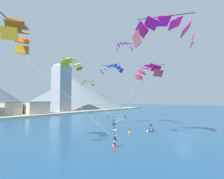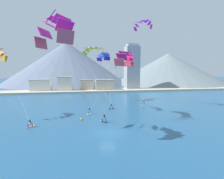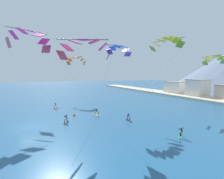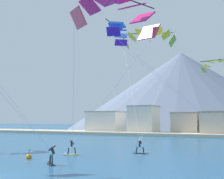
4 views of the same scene
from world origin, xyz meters
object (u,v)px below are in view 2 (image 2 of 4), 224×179
parafoil_kite_near_lead (95,51)px  parafoil_kite_distant_low_drift (122,65)px  kitesurfer_near_lead (112,107)px  kitesurfer_mid_center (31,124)px  parafoil_kite_far_left (54,30)px  kitesurfer_near_trail (143,104)px  kitesurfer_far_left (104,119)px  parafoil_kite_distant_high_outer (143,24)px  parafoil_kite_near_trail (104,56)px  race_marker_buoy (82,119)px  kitesurfer_far_right (89,112)px  parafoil_kite_far_right (125,57)px

parafoil_kite_near_lead → parafoil_kite_distant_low_drift: parafoil_kite_near_lead is taller
kitesurfer_near_lead → parafoil_kite_near_lead: 20.64m
kitesurfer_mid_center → parafoil_kite_far_left: size_ratio=0.10×
parafoil_kite_far_left → parafoil_kite_distant_low_drift: bearing=60.6°
kitesurfer_near_trail → kitesurfer_near_lead: bearing=-164.4°
kitesurfer_far_left → parafoil_kite_distant_high_outer: parafoil_kite_distant_high_outer is taller
parafoil_kite_near_trail → race_marker_buoy: parafoil_kite_near_trail is taller
kitesurfer_near_trail → parafoil_kite_near_trail: size_ratio=0.12×
parafoil_kite_near_lead → kitesurfer_far_right: bearing=-100.3°
parafoil_kite_distant_high_outer → parafoil_kite_distant_low_drift: size_ratio=0.94×
kitesurfer_far_right → parafoil_kite_near_trail: size_ratio=0.12×
kitesurfer_far_right → parafoil_kite_far_right: size_ratio=0.13×
kitesurfer_near_lead → parafoil_kite_near_trail: (-2.37, -0.91, 13.58)m
kitesurfer_near_lead → kitesurfer_far_left: bearing=-108.6°
parafoil_kite_near_lead → kitesurfer_far_left: bearing=-91.0°
parafoil_kite_near_trail → kitesurfer_near_lead: bearing=21.0°
kitesurfer_near_trail → parafoil_kite_distant_low_drift: parafoil_kite_distant_low_drift is taller
kitesurfer_far_right → parafoil_kite_far_left: size_ratio=0.10×
parafoil_kite_far_left → parafoil_kite_distant_high_outer: size_ratio=3.60×
kitesurfer_mid_center → parafoil_kite_near_lead: bearing=59.8°
parafoil_kite_far_left → parafoil_kite_near_lead: bearing=73.6°
kitesurfer_far_right → parafoil_kite_distant_high_outer: (15.59, 6.85, 22.80)m
parafoil_kite_far_left → race_marker_buoy: parafoil_kite_far_left is taller
kitesurfer_near_lead → parafoil_kite_distant_high_outer: size_ratio=0.37×
parafoil_kite_near_trail → parafoil_kite_distant_low_drift: bearing=62.0°
parafoil_kite_far_right → parafoil_kite_distant_high_outer: 16.85m
kitesurfer_mid_center → race_marker_buoy: 9.77m
kitesurfer_near_trail → parafoil_kite_distant_high_outer: (-0.77, -0.60, 22.81)m
parafoil_kite_far_right → parafoil_kite_distant_high_outer: (7.78, 11.13, 9.97)m
kitesurfer_near_lead → kitesurfer_far_left: size_ratio=1.00×
parafoil_kite_far_right → parafoil_kite_far_left: bearing=-148.3°
parafoil_kite_far_left → race_marker_buoy: 18.85m
kitesurfer_near_trail → race_marker_buoy: 21.67m
kitesurfer_near_trail → kitesurfer_far_right: 17.98m
kitesurfer_far_left → kitesurfer_far_right: 7.17m
kitesurfer_near_trail → kitesurfer_far_right: (-16.36, -7.45, 0.01)m
parafoil_kite_near_trail → race_marker_buoy: (-5.86, -8.23, -13.88)m
parafoil_kite_near_lead → race_marker_buoy: bearing=-102.7°
kitesurfer_near_trail → parafoil_kite_near_trail: bearing=-163.3°
kitesurfer_near_trail → kitesurfer_far_left: bearing=-134.1°
kitesurfer_near_lead → kitesurfer_far_right: (-6.49, -4.70, 0.01)m
parafoil_kite_distant_low_drift → kitesurfer_far_right: bearing=-122.6°
race_marker_buoy → kitesurfer_far_left: bearing=-26.6°
kitesurfer_near_trail → kitesurfer_far_left: 19.67m
kitesurfer_mid_center → parafoil_kite_distant_low_drift: size_ratio=0.34×
kitesurfer_far_right → kitesurfer_near_lead: bearing=35.9°
kitesurfer_far_left → kitesurfer_mid_center: bearing=-176.8°
kitesurfer_mid_center → parafoil_kite_near_lead: (14.12, 24.28, 16.30)m
parafoil_kite_near_lead → parafoil_kite_near_trail: (1.04, -13.08, -2.75)m
kitesurfer_far_left → race_marker_buoy: bearing=153.4°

